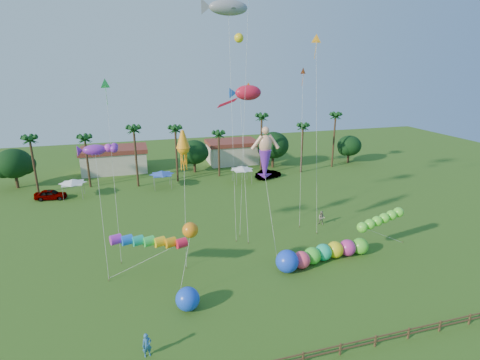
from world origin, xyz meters
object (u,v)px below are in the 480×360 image
object	(u,v)px
car_b	(268,174)
caterpillar_inflatable	(320,254)
car_a	(51,194)
spectator_a	(147,345)
spectator_b	(322,218)
blue_ball	(188,299)

from	to	relation	value
car_b	caterpillar_inflatable	world-z (taller)	caterpillar_inflatable
car_a	caterpillar_inflatable	bearing A→B (deg)	-126.45
spectator_a	spectator_b	distance (m)	29.37
caterpillar_inflatable	blue_ball	bearing A→B (deg)	-173.12
spectator_b	blue_ball	size ratio (longest dim) A/B	0.88
blue_ball	spectator_a	bearing A→B (deg)	-128.75
spectator_a	caterpillar_inflatable	bearing A→B (deg)	14.74
car_b	blue_ball	distance (m)	40.12
car_b	blue_ball	bearing A→B (deg)	128.76
car_a	spectator_a	size ratio (longest dim) A/B	2.48
car_b	blue_ball	size ratio (longest dim) A/B	2.37
car_a	caterpillar_inflatable	distance (m)	43.12
car_a	spectator_b	bearing A→B (deg)	-112.73
car_a	car_b	size ratio (longest dim) A/B	0.95
car_a	spectator_b	size ratio (longest dim) A/B	2.54
spectator_a	blue_ball	size ratio (longest dim) A/B	0.90
spectator_a	caterpillar_inflatable	world-z (taller)	caterpillar_inflatable
caterpillar_inflatable	blue_ball	xyz separation A→B (m)	(-14.86, -4.03, 0.05)
blue_ball	car_b	bearing A→B (deg)	59.46
spectator_b	caterpillar_inflatable	size ratio (longest dim) A/B	0.16
caterpillar_inflatable	blue_ball	distance (m)	15.40
caterpillar_inflatable	spectator_b	bearing A→B (deg)	52.45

